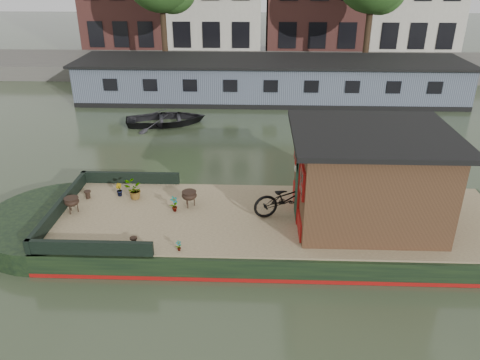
{
  "coord_description": "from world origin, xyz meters",
  "views": [
    {
      "loc": [
        -0.66,
        -10.87,
        6.85
      ],
      "look_at": [
        -1.09,
        0.5,
        1.48
      ],
      "focal_mm": 35.0,
      "sensor_mm": 36.0,
      "label": 1
    }
  ],
  "objects_px": {
    "bicycle": "(288,198)",
    "dinghy": "(166,116)",
    "brazier_front": "(189,199)",
    "brazier_rear": "(72,205)",
    "potted_plant_a": "(174,204)",
    "cabin": "(368,176)"
  },
  "relations": [
    {
      "from": "brazier_front",
      "to": "dinghy",
      "type": "height_order",
      "value": "brazier_front"
    },
    {
      "from": "potted_plant_a",
      "to": "brazier_front",
      "type": "distance_m",
      "value": 0.48
    },
    {
      "from": "bicycle",
      "to": "potted_plant_a",
      "type": "xyz_separation_m",
      "value": [
        -3.06,
        0.04,
        -0.28
      ]
    },
    {
      "from": "bicycle",
      "to": "brazier_front",
      "type": "distance_m",
      "value": 2.73
    },
    {
      "from": "brazier_rear",
      "to": "potted_plant_a",
      "type": "bearing_deg",
      "value": 3.21
    },
    {
      "from": "potted_plant_a",
      "to": "dinghy",
      "type": "xyz_separation_m",
      "value": [
        -1.96,
        9.36,
        -0.5
      ]
    },
    {
      "from": "bicycle",
      "to": "dinghy",
      "type": "relative_size",
      "value": 0.53
    },
    {
      "from": "brazier_front",
      "to": "dinghy",
      "type": "relative_size",
      "value": 0.13
    },
    {
      "from": "dinghy",
      "to": "brazier_front",
      "type": "bearing_deg",
      "value": -178.54
    },
    {
      "from": "brazier_front",
      "to": "brazier_rear",
      "type": "relative_size",
      "value": 1.04
    },
    {
      "from": "potted_plant_a",
      "to": "dinghy",
      "type": "relative_size",
      "value": 0.12
    },
    {
      "from": "potted_plant_a",
      "to": "dinghy",
      "type": "bearing_deg",
      "value": 101.82
    },
    {
      "from": "bicycle",
      "to": "brazier_front",
      "type": "relative_size",
      "value": 4.18
    },
    {
      "from": "cabin",
      "to": "bicycle",
      "type": "bearing_deg",
      "value": 175.68
    },
    {
      "from": "bicycle",
      "to": "dinghy",
      "type": "height_order",
      "value": "bicycle"
    },
    {
      "from": "brazier_front",
      "to": "dinghy",
      "type": "xyz_separation_m",
      "value": [
        -2.33,
        9.05,
        -0.5
      ]
    },
    {
      "from": "brazier_rear",
      "to": "cabin",
      "type": "bearing_deg",
      "value": -0.3
    },
    {
      "from": "potted_plant_a",
      "to": "bicycle",
      "type": "bearing_deg",
      "value": -0.83
    },
    {
      "from": "cabin",
      "to": "potted_plant_a",
      "type": "xyz_separation_m",
      "value": [
        -5.05,
        0.19,
        -1.0
      ]
    },
    {
      "from": "dinghy",
      "to": "cabin",
      "type": "bearing_deg",
      "value": -156.71
    },
    {
      "from": "brazier_rear",
      "to": "dinghy",
      "type": "bearing_deg",
      "value": 85.3
    },
    {
      "from": "cabin",
      "to": "dinghy",
      "type": "distance_m",
      "value": 11.94
    }
  ]
}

